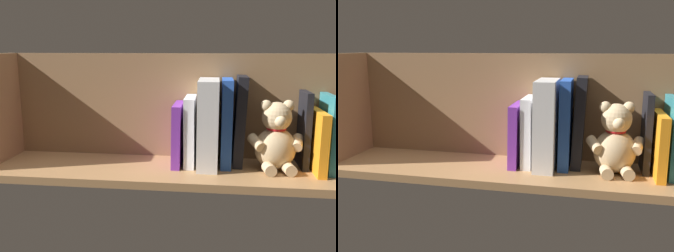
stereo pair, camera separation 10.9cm
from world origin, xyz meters
TOP-DOWN VIEW (x-y plane):
  - ground_plane at (0.00, 0.00)cm, footprint 105.63×27.80cm
  - shelf_back_panel at (0.00, -11.65)cm, footprint 105.63×1.50cm
  - book_0 at (-44.39, -2.95)cm, footprint 1.94×15.11cm
  - book_1 at (-41.37, -1.92)cm, footprint 2.38×17.17cm
  - book_2 at (-38.44, -4.98)cm, footprint 1.75×11.05cm
  - teddy_bear at (-30.20, -1.17)cm, footprint 15.90×13.50cm
  - book_3 at (-20.28, -5.04)cm, footprint 3.77×10.93cm
  - book_4 at (-16.51, -3.93)cm, footprint 2.97×13.14cm
  - dictionary_thick_white at (-11.30, -2.21)cm, footprint 5.73×16.38cm
  - book_5 at (-6.12, -3.62)cm, footprint 3.13×13.76cm
  - book_6 at (-2.55, -3.29)cm, footprint 2.69×14.43cm

SIDE VIEW (x-z plane):
  - ground_plane at x=0.00cm, z-range -2.20..0.00cm
  - book_1 at x=-41.37cm, z-range 0.00..16.92cm
  - teddy_bear at x=-30.20cm, z-range -1.18..18.54cm
  - book_6 at x=-2.55cm, z-range -0.01..17.96cm
  - book_5 at x=-6.12cm, z-range -0.02..19.96cm
  - book_0 at x=-44.39cm, z-range 0.00..21.14cm
  - book_2 at x=-38.44cm, z-range 0.00..21.76cm
  - dictionary_thick_white at x=-11.30cm, z-range 0.00..25.05cm
  - book_4 at x=-16.51cm, z-range 0.00..25.11cm
  - book_3 at x=-20.28cm, z-range -0.04..25.96cm
  - shelf_back_panel at x=0.00cm, z-range 0.00..32.06cm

